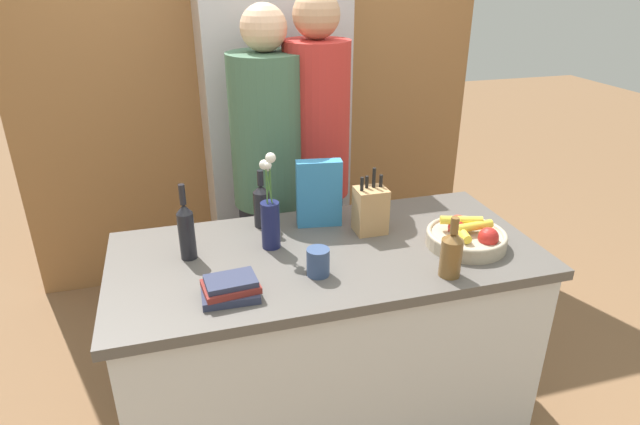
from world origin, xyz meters
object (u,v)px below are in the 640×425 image
(bottle_oil, at_px, (262,204))
(person_in_blue, at_px, (317,161))
(flower_vase, at_px, (270,216))
(bottle_vinegar, at_px, (451,253))
(book_stack, at_px, (231,288))
(refrigerator, at_px, (273,138))
(fruit_bowl, at_px, (466,236))
(person_at_sink, at_px, (270,173))
(cereal_box, at_px, (319,193))
(bottle_wine, at_px, (186,230))
(coffee_mug, at_px, (318,261))
(knife_block, at_px, (370,210))

(bottle_oil, bearing_deg, person_in_blue, 45.86)
(flower_vase, height_order, bottle_vinegar, flower_vase)
(book_stack, bearing_deg, refrigerator, 73.23)
(refrigerator, distance_m, fruit_bowl, 1.41)
(book_stack, relative_size, person_at_sink, 0.11)
(person_at_sink, bearing_deg, refrigerator, 100.71)
(cereal_box, relative_size, person_in_blue, 0.16)
(bottle_oil, bearing_deg, book_stack, -111.38)
(bottle_vinegar, height_order, person_in_blue, person_in_blue)
(book_stack, relative_size, bottle_wine, 0.66)
(book_stack, distance_m, bottle_oil, 0.55)
(coffee_mug, distance_m, bottle_vinegar, 0.47)
(flower_vase, bearing_deg, bottle_oil, 89.82)
(bottle_wine, bearing_deg, person_at_sink, 52.54)
(bottle_vinegar, bearing_deg, coffee_mug, 163.18)
(bottle_wine, height_order, person_at_sink, person_at_sink)
(knife_block, bearing_deg, book_stack, -151.79)
(flower_vase, relative_size, bottle_vinegar, 1.71)
(coffee_mug, height_order, bottle_wine, bottle_wine)
(refrigerator, distance_m, person_in_blue, 0.58)
(flower_vase, distance_m, bottle_vinegar, 0.69)
(coffee_mug, bearing_deg, cereal_box, 73.71)
(knife_block, xyz_separation_m, bottle_vinegar, (0.15, -0.41, -0.01))
(bottle_wine, bearing_deg, coffee_mug, -29.53)
(book_stack, bearing_deg, person_at_sink, 70.67)
(flower_vase, bearing_deg, bottle_wine, -179.95)
(bottle_vinegar, height_order, person_at_sink, person_at_sink)
(bottle_wine, bearing_deg, knife_block, 1.68)
(bottle_oil, height_order, person_in_blue, person_in_blue)
(knife_block, distance_m, coffee_mug, 0.41)
(knife_block, distance_m, book_stack, 0.71)
(cereal_box, distance_m, bottle_oil, 0.25)
(knife_block, distance_m, flower_vase, 0.42)
(fruit_bowl, distance_m, coffee_mug, 0.62)
(book_stack, height_order, person_at_sink, person_at_sink)
(bottle_oil, xyz_separation_m, person_in_blue, (0.34, 0.35, 0.04))
(bottle_vinegar, xyz_separation_m, bottle_wine, (-0.89, 0.38, 0.03))
(fruit_bowl, distance_m, cereal_box, 0.62)
(knife_block, xyz_separation_m, bottle_wine, (-0.74, -0.02, 0.02))
(fruit_bowl, bearing_deg, bottle_vinegar, -132.89)
(coffee_mug, xyz_separation_m, book_stack, (-0.32, -0.06, -0.02))
(refrigerator, bearing_deg, bottle_oil, -104.12)
(flower_vase, relative_size, bottle_oil, 1.56)
(book_stack, relative_size, bottle_vinegar, 0.87)
(fruit_bowl, xyz_separation_m, cereal_box, (-0.51, 0.34, 0.10))
(flower_vase, xyz_separation_m, cereal_box, (0.24, 0.14, 0.01))
(bottle_oil, xyz_separation_m, bottle_wine, (-0.32, -0.20, 0.02))
(bottle_vinegar, bearing_deg, bottle_wine, 156.60)
(bottle_vinegar, bearing_deg, flower_vase, 146.05)
(bottle_oil, relative_size, person_at_sink, 0.14)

